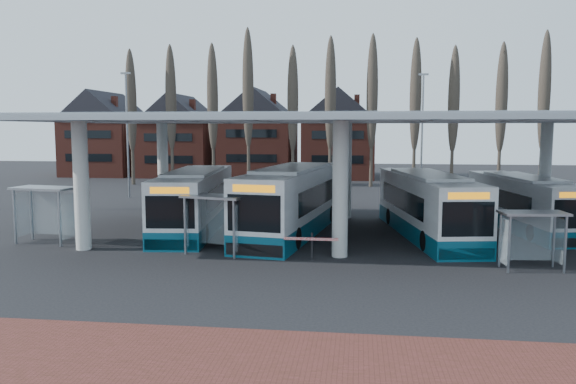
# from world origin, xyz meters

# --- Properties ---
(ground) EXTENTS (140.00, 140.00, 0.00)m
(ground) POSITION_xyz_m (0.00, 0.00, 0.00)
(ground) COLOR black
(ground) RESTS_ON ground
(station_canopy) EXTENTS (32.00, 16.00, 6.34)m
(station_canopy) POSITION_xyz_m (0.00, 8.00, 5.68)
(station_canopy) COLOR silver
(station_canopy) RESTS_ON ground
(poplar_row) EXTENTS (45.10, 1.10, 14.50)m
(poplar_row) POSITION_xyz_m (0.00, 33.00, 8.78)
(poplar_row) COLOR #473D33
(poplar_row) RESTS_ON ground
(townhouse_row) EXTENTS (36.80, 10.30, 12.25)m
(townhouse_row) POSITION_xyz_m (-15.75, 44.00, 5.94)
(townhouse_row) COLOR maroon
(townhouse_row) RESTS_ON ground
(lamp_post_a) EXTENTS (0.80, 0.16, 10.17)m
(lamp_post_a) POSITION_xyz_m (-18.00, 22.00, 5.34)
(lamp_post_a) COLOR slate
(lamp_post_a) RESTS_ON ground
(lamp_post_b) EXTENTS (0.80, 0.16, 10.17)m
(lamp_post_b) POSITION_xyz_m (6.00, 26.00, 5.34)
(lamp_post_b) COLOR slate
(lamp_post_b) RESTS_ON ground
(bus_0) EXTENTS (3.76, 12.28, 3.36)m
(bus_0) POSITION_xyz_m (-8.31, 8.44, 1.58)
(bus_0) COLOR white
(bus_0) RESTS_ON ground
(bus_1) EXTENTS (4.68, 13.27, 3.61)m
(bus_1) POSITION_xyz_m (-2.71, 8.09, 1.70)
(bus_1) COLOR white
(bus_1) RESTS_ON ground
(bus_2) EXTENTS (4.52, 12.24, 3.33)m
(bus_2) POSITION_xyz_m (4.39, 8.09, 1.57)
(bus_2) COLOR white
(bus_2) RESTS_ON ground
(bus_3) EXTENTS (4.03, 11.11, 3.02)m
(bus_3) POSITION_xyz_m (9.99, 10.77, 1.43)
(bus_3) COLOR white
(bus_3) RESTS_ON ground
(shelter_0) EXTENTS (3.19, 1.92, 2.80)m
(shelter_0) POSITION_xyz_m (-14.53, 3.79, 2.03)
(shelter_0) COLOR gray
(shelter_0) RESTS_ON ground
(shelter_1) EXTENTS (3.16, 2.13, 2.68)m
(shelter_1) POSITION_xyz_m (-5.55, 2.46, 1.95)
(shelter_1) COLOR gray
(shelter_1) RESTS_ON ground
(shelter_2) EXTENTS (2.66, 1.53, 2.36)m
(shelter_2) POSITION_xyz_m (7.69, 1.19, 1.72)
(shelter_2) COLOR gray
(shelter_2) RESTS_ON ground
(barrier) EXTENTS (2.32, 0.63, 1.16)m
(barrier) POSITION_xyz_m (-1.18, 1.41, 0.90)
(barrier) COLOR black
(barrier) RESTS_ON ground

